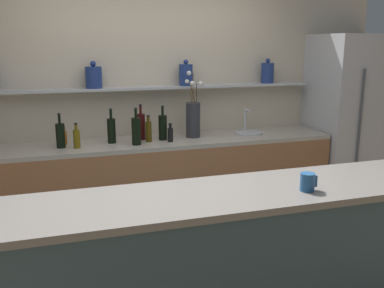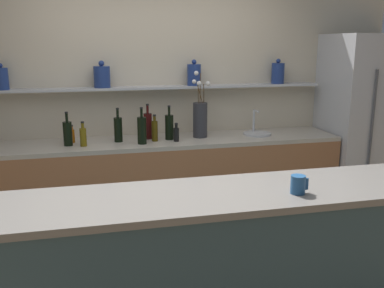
# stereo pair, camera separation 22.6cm
# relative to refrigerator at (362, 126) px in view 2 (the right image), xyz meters

# --- Properties ---
(back_wall_unit) EXTENTS (5.20, 0.28, 2.60)m
(back_wall_unit) POSITION_rel_refrigerator_xyz_m (-2.21, 0.40, 0.34)
(back_wall_unit) COLOR beige
(back_wall_unit) RESTS_ON ground_plane
(back_counter_unit) EXTENTS (3.72, 0.62, 0.92)m
(back_counter_unit) POSITION_rel_refrigerator_xyz_m (-2.27, 0.04, -0.51)
(back_counter_unit) COLOR #99603D
(back_counter_unit) RESTS_ON ground_plane
(island_counter) EXTENTS (2.85, 0.61, 1.02)m
(island_counter) POSITION_rel_refrigerator_xyz_m (-2.21, -1.81, -0.45)
(island_counter) COLOR #334C56
(island_counter) RESTS_ON ground_plane
(refrigerator) EXTENTS (0.78, 0.73, 1.93)m
(refrigerator) POSITION_rel_refrigerator_xyz_m (0.00, 0.00, 0.00)
(refrigerator) COLOR #B7B7BC
(refrigerator) RESTS_ON ground_plane
(flower_vase) EXTENTS (0.18, 0.16, 0.66)m
(flower_vase) POSITION_rel_refrigerator_xyz_m (-1.79, 0.07, 0.15)
(flower_vase) COLOR #2D2D33
(flower_vase) RESTS_ON back_counter_unit
(sink_fixture) EXTENTS (0.28, 0.28, 0.25)m
(sink_fixture) POSITION_rel_refrigerator_xyz_m (-1.19, 0.05, -0.02)
(sink_fixture) COLOR #B7B7BC
(sink_fixture) RESTS_ON back_counter_unit
(bottle_oil_0) EXTENTS (0.06, 0.06, 0.26)m
(bottle_oil_0) POSITION_rel_refrigerator_xyz_m (-2.26, -0.01, 0.06)
(bottle_oil_0) COLOR #47380A
(bottle_oil_0) RESTS_ON back_counter_unit
(bottle_wine_1) EXTENTS (0.08, 0.08, 0.33)m
(bottle_wine_1) POSITION_rel_refrigerator_xyz_m (-2.11, 0.03, 0.08)
(bottle_wine_1) COLOR black
(bottle_wine_1) RESTS_ON back_counter_unit
(bottle_wine_2) EXTENTS (0.08, 0.08, 0.31)m
(bottle_wine_2) POSITION_rel_refrigerator_xyz_m (-3.06, -0.01, 0.07)
(bottle_wine_2) COLOR black
(bottle_wine_2) RESTS_ON back_counter_unit
(bottle_oil_3) EXTENTS (0.06, 0.06, 0.23)m
(bottle_oil_3) POSITION_rel_refrigerator_xyz_m (-2.92, -0.06, 0.04)
(bottle_oil_3) COLOR brown
(bottle_oil_3) RESTS_ON back_counter_unit
(bottle_wine_4) EXTENTS (0.08, 0.08, 0.35)m
(bottle_wine_4) POSITION_rel_refrigerator_xyz_m (-2.31, 0.11, 0.08)
(bottle_wine_4) COLOR #380C0C
(bottle_wine_4) RESTS_ON back_counter_unit
(bottle_sauce_5) EXTENTS (0.05, 0.05, 0.18)m
(bottle_sauce_5) POSITION_rel_refrigerator_xyz_m (-2.06, -0.07, 0.03)
(bottle_sauce_5) COLOR black
(bottle_sauce_5) RESTS_ON back_counter_unit
(bottle_wine_6) EXTENTS (0.08, 0.08, 0.35)m
(bottle_wine_6) POSITION_rel_refrigerator_xyz_m (-2.39, -0.09, 0.08)
(bottle_wine_6) COLOR black
(bottle_wine_6) RESTS_ON back_counter_unit
(bottle_wine_7) EXTENTS (0.08, 0.08, 0.33)m
(bottle_wine_7) POSITION_rel_refrigerator_xyz_m (-2.60, 0.05, 0.08)
(bottle_wine_7) COLOR black
(bottle_wine_7) RESTS_ON back_counter_unit
(bottle_sauce_8) EXTENTS (0.05, 0.05, 0.17)m
(bottle_sauce_8) POSITION_rel_refrigerator_xyz_m (-3.03, 0.11, 0.02)
(bottle_sauce_8) COLOR #9E4C0A
(bottle_sauce_8) RESTS_ON back_counter_unit
(coffee_mug) EXTENTS (0.10, 0.08, 0.10)m
(coffee_mug) POSITION_rel_refrigerator_xyz_m (-1.73, -1.93, 0.10)
(coffee_mug) COLOR #235184
(coffee_mug) RESTS_ON island_counter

